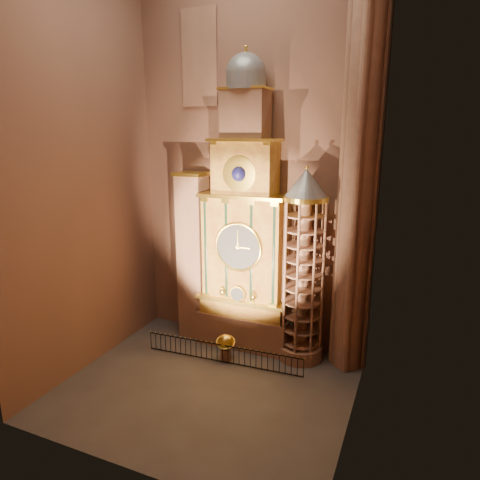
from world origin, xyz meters
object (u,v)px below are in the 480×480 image
at_px(stair_turret, 303,269).
at_px(iron_railing, 223,354).
at_px(astronomical_clock, 245,237).
at_px(portrait_tower, 194,256).
at_px(celestial_globe, 226,345).

height_order(stair_turret, iron_railing, stair_turret).
height_order(astronomical_clock, stair_turret, astronomical_clock).
bearing_deg(iron_railing, stair_turret, 31.88).
bearing_deg(portrait_tower, astronomical_clock, -0.29).
distance_m(portrait_tower, iron_railing, 6.14).
distance_m(portrait_tower, stair_turret, 6.91).
distance_m(stair_turret, iron_railing, 6.45).
bearing_deg(stair_turret, iron_railing, -148.12).
relative_size(stair_turret, iron_railing, 1.19).
distance_m(astronomical_clock, stair_turret, 3.78).
xyz_separation_m(astronomical_clock, portrait_tower, (-3.40, 0.02, -1.53)).
relative_size(celestial_globe, iron_railing, 0.17).
distance_m(portrait_tower, celestial_globe, 5.72).
bearing_deg(stair_turret, celestial_globe, -152.58).
bearing_deg(iron_railing, astronomical_clock, 84.34).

